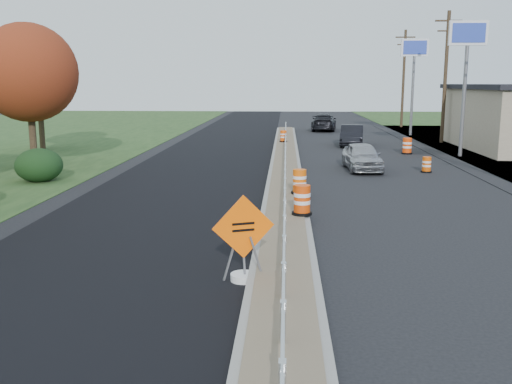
{
  "coord_description": "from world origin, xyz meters",
  "views": [
    {
      "loc": [
        0.01,
        -18.67,
        4.39
      ],
      "look_at": [
        -0.88,
        -1.63,
        1.1
      ],
      "focal_mm": 40.0,
      "sensor_mm": 36.0,
      "label": 1
    }
  ],
  "objects_px": {
    "barrel_median_far": "(283,136)",
    "barrel_shoulder_mid": "(407,146)",
    "car_dark_mid": "(352,136)",
    "car_dark_far": "(324,122)",
    "caution_sign": "(244,260)",
    "car_silver": "(362,156)",
    "barrel_median_mid": "(299,182)",
    "barrel_shoulder_near": "(427,165)",
    "barrel_median_near": "(302,201)"
  },
  "relations": [
    {
      "from": "caution_sign",
      "to": "barrel_shoulder_mid",
      "type": "bearing_deg",
      "value": 49.37
    },
    {
      "from": "barrel_shoulder_near",
      "to": "barrel_shoulder_mid",
      "type": "relative_size",
      "value": 0.78
    },
    {
      "from": "barrel_median_mid",
      "to": "car_dark_mid",
      "type": "bearing_deg",
      "value": 77.82
    },
    {
      "from": "caution_sign",
      "to": "car_dark_mid",
      "type": "xyz_separation_m",
      "value": [
        5.55,
        28.18,
        0.22
      ]
    },
    {
      "from": "barrel_median_mid",
      "to": "barrel_shoulder_near",
      "type": "relative_size",
      "value": 1.2
    },
    {
      "from": "barrel_median_mid",
      "to": "barrel_median_far",
      "type": "bearing_deg",
      "value": 92.11
    },
    {
      "from": "barrel_median_mid",
      "to": "barrel_shoulder_mid",
      "type": "distance_m",
      "value": 16.13
    },
    {
      "from": "caution_sign",
      "to": "car_dark_mid",
      "type": "distance_m",
      "value": 28.72
    },
    {
      "from": "caution_sign",
      "to": "barrel_median_near",
      "type": "xyz_separation_m",
      "value": [
        1.45,
        5.66,
        0.19
      ]
    },
    {
      "from": "barrel_shoulder_near",
      "to": "barrel_shoulder_mid",
      "type": "distance_m",
      "value": 7.51
    },
    {
      "from": "barrel_median_near",
      "to": "car_dark_mid",
      "type": "xyz_separation_m",
      "value": [
        4.1,
        22.52,
        0.04
      ]
    },
    {
      "from": "barrel_shoulder_mid",
      "to": "car_silver",
      "type": "xyz_separation_m",
      "value": [
        -3.69,
        -6.92,
        0.22
      ]
    },
    {
      "from": "car_dark_mid",
      "to": "car_dark_far",
      "type": "bearing_deg",
      "value": 102.54
    },
    {
      "from": "barrel_median_mid",
      "to": "car_dark_far",
      "type": "xyz_separation_m",
      "value": [
        2.98,
        31.97,
        0.1
      ]
    },
    {
      "from": "barrel_median_far",
      "to": "barrel_shoulder_mid",
      "type": "bearing_deg",
      "value": -31.12
    },
    {
      "from": "car_dark_mid",
      "to": "barrel_shoulder_mid",
      "type": "bearing_deg",
      "value": -49.31
    },
    {
      "from": "car_silver",
      "to": "barrel_median_far",
      "type": "bearing_deg",
      "value": 106.05
    },
    {
      "from": "barrel_median_near",
      "to": "car_silver",
      "type": "distance_m",
      "value": 11.6
    },
    {
      "from": "caution_sign",
      "to": "barrel_median_near",
      "type": "distance_m",
      "value": 5.85
    },
    {
      "from": "barrel_median_far",
      "to": "barrel_shoulder_near",
      "type": "bearing_deg",
      "value": -59.5
    },
    {
      "from": "car_silver",
      "to": "car_dark_mid",
      "type": "xyz_separation_m",
      "value": [
        0.76,
        11.41,
        0.02
      ]
    },
    {
      "from": "barrel_median_far",
      "to": "car_silver",
      "type": "height_order",
      "value": "car_silver"
    },
    {
      "from": "barrel_median_mid",
      "to": "barrel_shoulder_mid",
      "type": "xyz_separation_m",
      "value": [
        7.03,
        14.51,
        -0.2
      ]
    },
    {
      "from": "car_silver",
      "to": "car_dark_far",
      "type": "distance_m",
      "value": 24.37
    },
    {
      "from": "barrel_median_far",
      "to": "barrel_shoulder_near",
      "type": "relative_size",
      "value": 1.04
    },
    {
      "from": "caution_sign",
      "to": "car_dark_mid",
      "type": "height_order",
      "value": "caution_sign"
    },
    {
      "from": "car_dark_far",
      "to": "barrel_shoulder_near",
      "type": "bearing_deg",
      "value": 104.09
    },
    {
      "from": "barrel_median_far",
      "to": "car_dark_far",
      "type": "relative_size",
      "value": 0.15
    },
    {
      "from": "caution_sign",
      "to": "car_silver",
      "type": "height_order",
      "value": "caution_sign"
    },
    {
      "from": "car_dark_mid",
      "to": "car_dark_far",
      "type": "relative_size",
      "value": 0.82
    },
    {
      "from": "barrel_median_mid",
      "to": "car_silver",
      "type": "height_order",
      "value": "car_silver"
    },
    {
      "from": "barrel_shoulder_near",
      "to": "barrel_median_near",
      "type": "bearing_deg",
      "value": -121.46
    },
    {
      "from": "barrel_shoulder_mid",
      "to": "car_dark_mid",
      "type": "xyz_separation_m",
      "value": [
        -2.93,
        4.49,
        0.24
      ]
    },
    {
      "from": "barrel_median_mid",
      "to": "barrel_median_far",
      "type": "xyz_separation_m",
      "value": [
        -0.71,
        19.19,
        -0.06
      ]
    },
    {
      "from": "barrel_shoulder_mid",
      "to": "car_dark_far",
      "type": "distance_m",
      "value": 17.92
    },
    {
      "from": "barrel_shoulder_near",
      "to": "car_dark_far",
      "type": "xyz_separation_m",
      "value": [
        -3.47,
        24.94,
        0.4
      ]
    },
    {
      "from": "car_dark_mid",
      "to": "car_dark_far",
      "type": "xyz_separation_m",
      "value": [
        -1.12,
        12.96,
        0.05
      ]
    },
    {
      "from": "barrel_median_near",
      "to": "barrel_median_mid",
      "type": "xyz_separation_m",
      "value": [
        -0.0,
        3.51,
        -0.01
      ]
    },
    {
      "from": "barrel_median_mid",
      "to": "barrel_shoulder_near",
      "type": "distance_m",
      "value": 9.55
    },
    {
      "from": "barrel_median_mid",
      "to": "car_silver",
      "type": "bearing_deg",
      "value": 66.27
    },
    {
      "from": "barrel_median_mid",
      "to": "car_dark_mid",
      "type": "distance_m",
      "value": 19.44
    },
    {
      "from": "barrel_median_near",
      "to": "car_dark_mid",
      "type": "distance_m",
      "value": 22.89
    },
    {
      "from": "barrel_median_far",
      "to": "barrel_shoulder_mid",
      "type": "xyz_separation_m",
      "value": [
        7.74,
        -4.67,
        -0.14
      ]
    },
    {
      "from": "barrel_shoulder_mid",
      "to": "car_dark_mid",
      "type": "bearing_deg",
      "value": 123.1
    },
    {
      "from": "barrel_shoulder_mid",
      "to": "car_silver",
      "type": "bearing_deg",
      "value": -118.07
    },
    {
      "from": "caution_sign",
      "to": "barrel_shoulder_near",
      "type": "distance_m",
      "value": 18.03
    },
    {
      "from": "barrel_median_near",
      "to": "car_dark_mid",
      "type": "bearing_deg",
      "value": 79.68
    },
    {
      "from": "car_dark_mid",
      "to": "caution_sign",
      "type": "bearing_deg",
      "value": -93.55
    },
    {
      "from": "barrel_median_near",
      "to": "car_silver",
      "type": "relative_size",
      "value": 0.23
    },
    {
      "from": "barrel_median_mid",
      "to": "barrel_median_far",
      "type": "distance_m",
      "value": 19.2
    }
  ]
}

